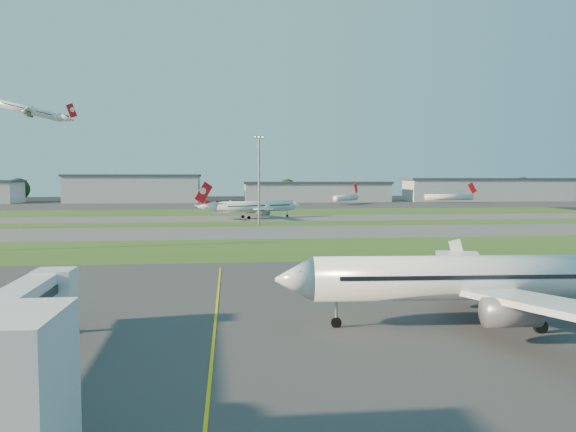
{
  "coord_description": "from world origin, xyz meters",
  "views": [
    {
      "loc": [
        6.41,
        -55.13,
        13.89
      ],
      "look_at": [
        16.69,
        42.9,
        7.0
      ],
      "focal_mm": 35.0,
      "sensor_mm": 36.0,
      "label": 1
    }
  ],
  "objects": [
    {
      "name": "mini_jet_near",
      "position": [
        65.39,
        224.21,
        3.28
      ],
      "size": [
        17.77,
        24.46,
        9.48
      ],
      "rotation": [
        0.0,
        0.0,
        0.96
      ],
      "color": "white",
      "rests_on": "ground"
    },
    {
      "name": "mini_jet_far",
      "position": [
        122.04,
        230.71,
        3.28
      ],
      "size": [
        28.61,
        3.65,
        9.48
      ],
      "rotation": [
        0.0,
        0.0,
        0.02
      ],
      "color": "white",
      "rests_on": "ground"
    },
    {
      "name": "airliner_departing",
      "position": [
        -79.69,
        202.14,
        42.63
      ],
      "size": [
        32.08,
        26.9,
        10.16
      ],
      "rotation": [
        0.0,
        0.0,
        0.23
      ],
      "color": "white"
    },
    {
      "name": "apron_near",
      "position": [
        0.0,
        0.0,
        0.01
      ],
      "size": [
        300.0,
        70.0,
        0.01
      ],
      "primitive_type": "cube",
      "color": "#333335",
      "rests_on": "ground"
    },
    {
      "name": "ground",
      "position": [
        0.0,
        0.0,
        0.0
      ],
      "size": [
        700.0,
        700.0,
        0.0
      ],
      "primitive_type": "plane",
      "color": "black",
      "rests_on": "ground"
    },
    {
      "name": "hangar_east",
      "position": [
        55.0,
        255.0,
        5.64
      ],
      "size": [
        81.6,
        23.0,
        11.2
      ],
      "color": "#989B9F",
      "rests_on": "ground"
    },
    {
      "name": "grass_strip_a",
      "position": [
        0.0,
        52.0,
        0.01
      ],
      "size": [
        300.0,
        34.0,
        0.01
      ],
      "primitive_type": "cube",
      "color": "#31531B",
      "rests_on": "ground"
    },
    {
      "name": "hangar_far_east",
      "position": [
        155.0,
        255.0,
        6.64
      ],
      "size": [
        96.9,
        23.0,
        13.2
      ],
      "color": "#989B9F",
      "rests_on": "ground"
    },
    {
      "name": "light_mast_centre",
      "position": [
        15.0,
        108.0,
        14.81
      ],
      "size": [
        3.2,
        0.7,
        25.8
      ],
      "color": "gray",
      "rests_on": "ground"
    },
    {
      "name": "grass_strip_b",
      "position": [
        0.0,
        110.0,
        0.01
      ],
      "size": [
        300.0,
        18.0,
        0.01
      ],
      "primitive_type": "cube",
      "color": "#31531B",
      "rests_on": "ground"
    },
    {
      "name": "tree_far_east",
      "position": [
        185.0,
        271.0,
        7.46
      ],
      "size": [
        12.65,
        12.65,
        13.8
      ],
      "color": "black",
      "rests_on": "ground"
    },
    {
      "name": "apron_far",
      "position": [
        0.0,
        225.0,
        0.01
      ],
      "size": [
        400.0,
        80.0,
        0.01
      ],
      "primitive_type": "cube",
      "color": "#333335",
      "rests_on": "ground"
    },
    {
      "name": "yellow_line",
      "position": [
        5.0,
        0.0,
        0.0
      ],
      "size": [
        0.25,
        60.0,
        0.02
      ],
      "primitive_type": "cube",
      "color": "gold",
      "rests_on": "ground"
    },
    {
      "name": "airliner_parked",
      "position": [
        30.6,
        -5.74,
        4.43
      ],
      "size": [
        40.44,
        34.27,
        12.61
      ],
      "rotation": [
        0.0,
        0.0,
        -0.05
      ],
      "color": "white",
      "rests_on": "ground"
    },
    {
      "name": "hangar_west",
      "position": [
        -45.0,
        255.0,
        7.64
      ],
      "size": [
        71.4,
        23.0,
        15.2
      ],
      "color": "#989B9F",
      "rests_on": "ground"
    },
    {
      "name": "tree_mid_east",
      "position": [
        40.0,
        269.0,
        6.81
      ],
      "size": [
        11.55,
        11.55,
        12.6
      ],
      "color": "black",
      "rests_on": "ground"
    },
    {
      "name": "taxiway_b",
      "position": [
        0.0,
        132.0,
        0.01
      ],
      "size": [
        300.0,
        26.0,
        0.01
      ],
      "primitive_type": "cube",
      "color": "#515154",
      "rests_on": "ground"
    },
    {
      "name": "airliner_taxiing",
      "position": [
        14.58,
        132.36,
        3.88
      ],
      "size": [
        33.4,
        28.38,
        11.06
      ],
      "rotation": [
        0.0,
        0.0,
        3.54
      ],
      "color": "white",
      "rests_on": "ground"
    },
    {
      "name": "tree_west",
      "position": [
        -110.0,
        270.0,
        7.14
      ],
      "size": [
        12.1,
        12.1,
        13.2
      ],
      "color": "black",
      "rests_on": "ground"
    },
    {
      "name": "grass_strip_c",
      "position": [
        0.0,
        165.0,
        0.01
      ],
      "size": [
        300.0,
        40.0,
        0.01
      ],
      "primitive_type": "cube",
      "color": "#31531B",
      "rests_on": "ground"
    },
    {
      "name": "tree_mid_west",
      "position": [
        -20.0,
        266.0,
        5.84
      ],
      "size": [
        9.9,
        9.9,
        10.8
      ],
      "color": "black",
      "rests_on": "ground"
    },
    {
      "name": "taxiway_a",
      "position": [
        0.0,
        85.0,
        0.01
      ],
      "size": [
        300.0,
        32.0,
        0.01
      ],
      "primitive_type": "cube",
      "color": "#515154",
      "rests_on": "ground"
    },
    {
      "name": "tree_east",
      "position": [
        115.0,
        267.0,
        6.16
      ],
      "size": [
        10.45,
        10.45,
        11.4
      ],
      "color": "black",
      "rests_on": "ground"
    }
  ]
}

